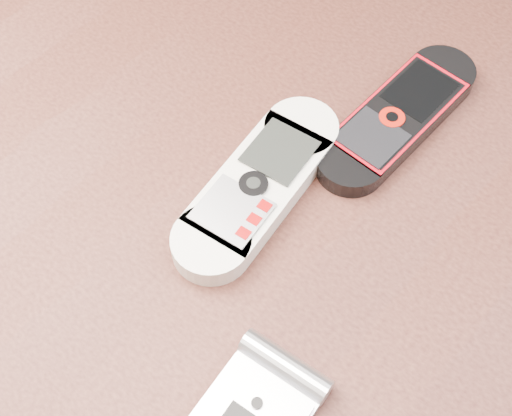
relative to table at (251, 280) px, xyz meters
The scene contains 3 objects.
table is the anchor object (origin of this frame).
nokia_white 0.12m from the table, 110.42° to the left, with size 0.05×0.17×0.02m, color silver.
nokia_black_red 0.18m from the table, 75.03° to the left, with size 0.05×0.16×0.02m, color black.
Camera 1 is at (0.17, -0.20, 1.17)m, focal length 50.00 mm.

